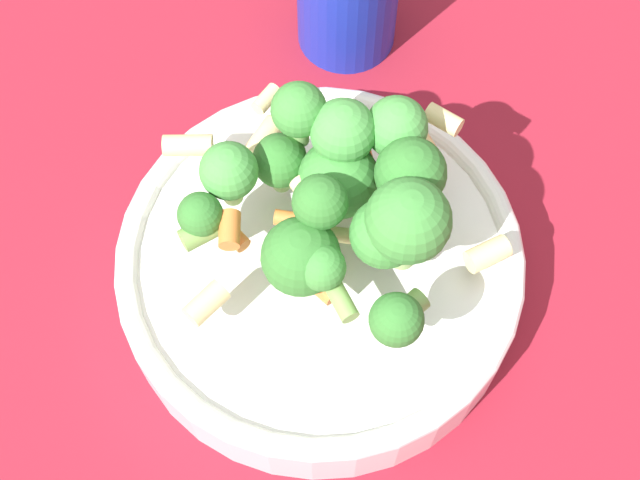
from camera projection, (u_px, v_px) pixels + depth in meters
name	position (u px, v px, depth m)	size (l,w,h in m)	color
ground_plane	(320.00, 286.00, 0.58)	(3.00, 3.00, 0.00)	maroon
bowl	(320.00, 268.00, 0.55)	(0.25, 0.25, 0.05)	white
pasta_salad	(343.00, 197.00, 0.49)	(0.19, 0.19, 0.09)	#8CB766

